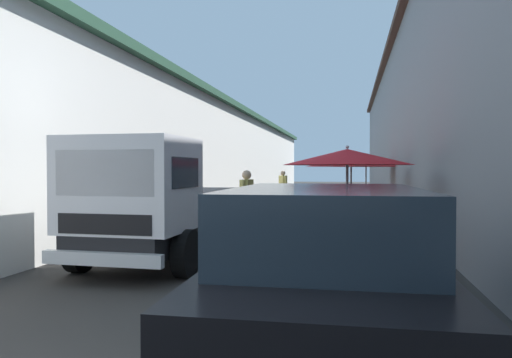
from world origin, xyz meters
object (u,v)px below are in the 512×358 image
fruit_stall_near_left (348,170)px  plastic_stool (210,211)px  parked_scooter (251,203)px  fruit_stall_far_left (367,165)px  vendor_in_shade (247,199)px  fruit_stall_mid_lane (351,168)px  hatchback_car (326,269)px  delivery_truck (151,203)px  vendor_by_crates (283,186)px

fruit_stall_near_left → plastic_stool: 6.08m
parked_scooter → plastic_stool: size_ratio=3.78×
fruit_stall_far_left → vendor_in_shade: size_ratio=1.77×
fruit_stall_mid_lane → hatchback_car: bearing=178.8°
fruit_stall_mid_lane → delivery_truck: size_ratio=0.55×
fruit_stall_near_left → delivery_truck: bearing=127.5°
fruit_stall_mid_lane → fruit_stall_near_left: size_ratio=1.04×
fruit_stall_far_left → plastic_stool: fruit_stall_far_left is taller
fruit_stall_far_left → parked_scooter: fruit_stall_far_left is taller
vendor_by_crates → plastic_stool: vendor_by_crates is taller
vendor_by_crates → parked_scooter: (-4.14, 0.51, -0.43)m
vendor_by_crates → vendor_in_shade: (-9.19, -0.46, 0.02)m
vendor_by_crates → hatchback_car: bearing=-170.6°
vendor_by_crates → plastic_stool: size_ratio=3.56×
parked_scooter → plastic_stool: (-1.70, 0.93, -0.12)m
hatchback_car → plastic_stool: hatchback_car is taller
plastic_stool → vendor_by_crates: bearing=-13.8°
fruit_stall_mid_lane → parked_scooter: fruit_stall_mid_lane is taller
fruit_stall_far_left → plastic_stool: size_ratio=6.43×
fruit_stall_mid_lane → plastic_stool: size_ratio=6.31×
hatchback_car → delivery_truck: size_ratio=0.80×
fruit_stall_far_left → fruit_stall_mid_lane: bearing=172.8°
fruit_stall_near_left → hatchback_car: bearing=178.4°
fruit_stall_far_left → vendor_in_shade: (-8.94, 2.99, -0.86)m
fruit_stall_near_left → hatchback_car: (-5.60, 0.16, -0.85)m
fruit_stall_far_left → vendor_by_crates: (0.25, 3.46, -0.88)m
vendor_by_crates → plastic_stool: 6.04m
fruit_stall_mid_lane → plastic_stool: bearing=98.7°
vendor_in_shade → parked_scooter: bearing=10.8°
fruit_stall_far_left → vendor_in_shade: bearing=161.5°
hatchback_car → vendor_by_crates: bearing=9.4°
fruit_stall_mid_lane → vendor_by_crates: fruit_stall_mid_lane is taller
fruit_stall_near_left → parked_scooter: size_ratio=1.60×
parked_scooter → vendor_by_crates: bearing=-7.0°
fruit_stall_near_left → vendor_in_shade: (0.86, 2.30, -0.68)m
fruit_stall_mid_lane → vendor_by_crates: 5.95m
parked_scooter → fruit_stall_far_left: bearing=-45.6°
fruit_stall_far_left → vendor_by_crates: 3.58m
hatchback_car → vendor_by_crates: 15.87m
fruit_stall_mid_lane → fruit_stall_near_left: (-4.87, 0.07, -0.05)m
vendor_by_crates → plastic_stool: (-5.84, 1.44, -0.56)m
fruit_stall_near_left → delivery_truck: 4.05m
fruit_stall_mid_lane → vendor_by_crates: size_ratio=1.77×
fruit_stall_mid_lane → hatchback_car: 10.52m
hatchback_car → fruit_stall_far_left: bearing=-3.2°
fruit_stall_mid_lane → vendor_by_crates: bearing=28.6°
hatchback_car → plastic_stool: size_ratio=9.08×
fruit_stall_far_left → parked_scooter: 5.70m
fruit_stall_near_left → vendor_by_crates: 10.45m
fruit_stall_near_left → vendor_by_crates: bearing=15.4°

